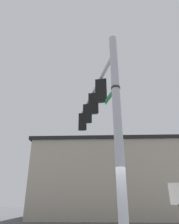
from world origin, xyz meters
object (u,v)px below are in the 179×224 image
Objects in this scene: traffic_light_nearest_pole at (102,92)px; traffic_light_arm_end at (83,122)px; historical_marker at (179,204)px; traffic_light_mid_inner at (94,104)px; traffic_light_mid_outer at (88,114)px; bird_flying at (95,100)px; street_name_sign at (113,92)px.

traffic_light_nearest_pole and traffic_light_arm_end have the same top height.
traffic_light_arm_end is 0.62× the size of historical_marker.
traffic_light_mid_inner and traffic_light_mid_outer have the same top height.
traffic_light_mid_outer is 1.42m from traffic_light_arm_end.
traffic_light_mid_inner is 4.86m from bird_flying.
traffic_light_mid_inner is at bearing 114.89° from traffic_light_nearest_pole.
historical_marker is at bearing 3.81° from traffic_light_nearest_pole.
traffic_light_mid_outer is 1.00× the size of traffic_light_arm_end.
traffic_light_nearest_pole is 2.84m from traffic_light_mid_outer.
bird_flying is 0.12× the size of historical_marker.
street_name_sign is at bearing -143.40° from historical_marker.
bird_flying is 9.84m from historical_marker.
traffic_light_nearest_pole and traffic_light_mid_outer have the same top height.
traffic_light_nearest_pole is at bearing -77.06° from bird_flying.
bird_flying is (-1.88, 6.82, 3.27)m from street_name_sign.
traffic_light_mid_outer is at bearing 114.77° from street_name_sign.
bird_flying is at bearing 102.94° from traffic_light_nearest_pole.
bird_flying is at bearing 98.93° from traffic_light_mid_inner.
traffic_light_mid_outer is at bearing -65.11° from traffic_light_arm_end.
traffic_light_arm_end is at bearing 114.89° from traffic_light_mid_inner.
bird_flying is at bearing 71.09° from traffic_light_arm_end.
traffic_light_nearest_pole is 5.58m from historical_marker.
traffic_light_nearest_pole is 4.26m from traffic_light_arm_end.
street_name_sign is (1.22, -2.66, -0.83)m from traffic_light_mid_inner.
traffic_light_mid_outer is at bearing -88.89° from bird_flying.
traffic_light_nearest_pole is 1.42m from traffic_light_mid_inner.
bird_flying reaches higher than traffic_light_nearest_pole.
traffic_light_mid_inner is (-0.60, 1.29, 0.00)m from traffic_light_nearest_pole.
traffic_light_mid_outer reaches higher than historical_marker.
traffic_light_nearest_pole is 6.10m from bird_flying.
bird_flying is at bearing 91.11° from traffic_light_mid_outer.
street_name_sign is at bearing -65.28° from traffic_light_mid_inner.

